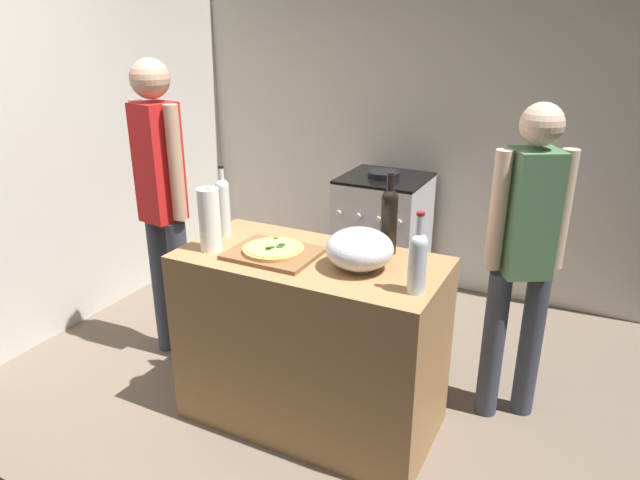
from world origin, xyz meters
TOP-DOWN VIEW (x-y plane):
  - ground_plane at (0.00, 1.27)m, footprint 3.82×3.15m
  - kitchen_wall_rear at (0.00, 2.60)m, footprint 3.82×0.10m
  - kitchen_wall_left at (-1.66, 1.27)m, footprint 0.10×3.15m
  - counter at (0.24, 0.69)m, footprint 1.23×0.61m
  - cutting_board at (0.08, 0.64)m, footprint 0.40×0.32m
  - pizza at (0.08, 0.64)m, footprint 0.28×0.28m
  - mixing_bowl at (0.49, 0.68)m, footprint 0.30×0.30m
  - paper_towel_roll at (-0.22, 0.57)m, footprint 0.10×0.10m
  - wine_bottle_clear at (0.54, 0.91)m, footprint 0.08×0.08m
  - wine_bottle_green at (0.78, 0.56)m, footprint 0.07×0.07m
  - wine_bottle_dark at (-0.28, 0.75)m, footprint 0.07×0.07m
  - stove at (0.04, 2.20)m, footprint 0.58×0.58m
  - person_in_stripes at (-0.78, 0.87)m, footprint 0.35×0.23m
  - person_in_red at (1.11, 1.19)m, footprint 0.33×0.28m

SIDE VIEW (x-z plane):
  - ground_plane at x=0.00m, z-range -0.02..0.00m
  - counter at x=0.24m, z-range 0.00..0.88m
  - stove at x=0.04m, z-range -0.02..0.91m
  - cutting_board at x=0.08m, z-range 0.88..0.90m
  - person_in_red at x=1.11m, z-range 0.11..1.68m
  - pizza at x=0.08m, z-range 0.90..0.93m
  - mixing_bowl at x=0.49m, z-range 0.88..1.07m
  - person_in_stripes at x=-0.78m, z-range 0.13..1.85m
  - wine_bottle_green at x=0.78m, z-range 0.86..1.19m
  - paper_towel_roll at x=-0.22m, z-range 0.88..1.18m
  - wine_bottle_dark at x=-0.28m, z-range 0.87..1.23m
  - wine_bottle_clear at x=0.54m, z-range 0.86..1.25m
  - kitchen_wall_rear at x=0.00m, z-range 0.00..2.60m
  - kitchen_wall_left at x=-1.66m, z-range 0.00..2.60m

